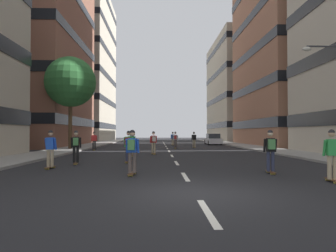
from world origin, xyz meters
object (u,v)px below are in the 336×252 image
at_px(parked_car_near, 213,140).
at_px(skater_9, 154,141).
at_px(skater_7, 271,149).
at_px(skater_4, 76,145).
at_px(skater_6, 132,149).
at_px(skater_1, 175,139).
at_px(skater_2, 194,139).
at_px(street_tree_near, 71,82).
at_px(skater_5, 173,138).
at_px(skater_8, 128,144).
at_px(skater_11, 332,153).
at_px(skater_10, 50,147).
at_px(skater_3, 132,142).
at_px(streetlamp_right, 332,89).
at_px(skater_0, 94,140).

distance_m(parked_car_near, skater_9, 19.76).
height_order(parked_car_near, skater_7, skater_7).
relative_size(skater_4, skater_6, 1.00).
bearing_deg(skater_6, skater_1, 81.57).
distance_m(skater_2, skater_9, 11.08).
relative_size(street_tree_near, skater_1, 5.00).
relative_size(skater_5, skater_8, 1.00).
distance_m(skater_1, skater_11, 21.67).
height_order(skater_2, skater_9, same).
xyz_separation_m(skater_5, skater_6, (-3.04, -27.59, 0.00)).
bearing_deg(skater_1, street_tree_near, -167.82).
xyz_separation_m(parked_car_near, skater_8, (-9.36, -24.33, 0.32)).
xyz_separation_m(skater_1, skater_5, (0.15, 8.11, 0.00)).
bearing_deg(skater_6, skater_7, 2.82).
xyz_separation_m(skater_9, skater_10, (-4.65, -8.92, -0.03)).
height_order(skater_9, skater_11, same).
distance_m(street_tree_near, skater_11, 24.49).
height_order(parked_car_near, skater_5, skater_5).
xyz_separation_m(parked_car_near, skater_3, (-9.58, -19.64, 0.29)).
relative_size(skater_8, skater_9, 1.00).
distance_m(skater_7, skater_10, 9.75).
relative_size(skater_2, skater_11, 1.00).
relative_size(streetlamp_right, skater_0, 3.65).
xyz_separation_m(parked_car_near, skater_1, (-5.84, -9.74, 0.32)).
bearing_deg(street_tree_near, skater_8, -61.12).
relative_size(skater_0, skater_3, 1.00).
xyz_separation_m(skater_0, skater_1, (7.83, 3.19, 0.03)).
distance_m(street_tree_near, skater_5, 15.74).
bearing_deg(street_tree_near, skater_7, -52.49).
bearing_deg(skater_2, skater_0, -153.29).
height_order(skater_6, skater_9, same).
xyz_separation_m(street_tree_near, skater_0, (2.50, -0.96, -5.59)).
relative_size(streetlamp_right, skater_5, 3.65).
relative_size(streetlamp_right, skater_7, 3.65).
xyz_separation_m(street_tree_near, skater_10, (3.49, -15.00, -5.59)).
relative_size(skater_2, skater_9, 1.00).
distance_m(streetlamp_right, skater_11, 8.21).
bearing_deg(streetlamp_right, skater_2, 108.98).
relative_size(skater_0, skater_1, 1.00).
xyz_separation_m(skater_4, skater_10, (-0.66, -1.85, -0.03)).
xyz_separation_m(streetlamp_right, skater_4, (-14.13, -0.54, -3.12)).
xyz_separation_m(skater_2, skater_11, (1.78, -23.16, 0.00)).
xyz_separation_m(skater_4, skater_5, (6.33, 23.49, 0.00)).
height_order(parked_car_near, skater_3, skater_3).
xyz_separation_m(skater_7, skater_9, (-4.89, 10.90, 0.00)).
bearing_deg(skater_7, skater_9, 114.17).
bearing_deg(skater_8, skater_3, 92.70).
distance_m(parked_car_near, street_tree_near, 20.96).
bearing_deg(skater_8, skater_5, 80.83).
xyz_separation_m(street_tree_near, skater_9, (8.14, -6.08, -5.56)).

